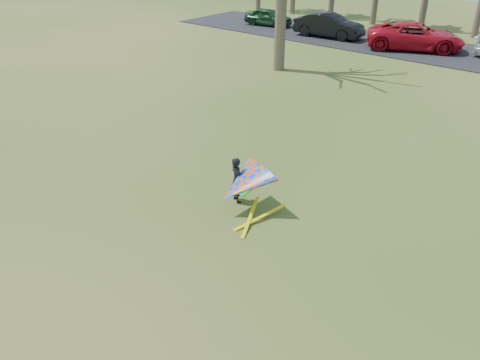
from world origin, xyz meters
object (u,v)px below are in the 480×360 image
Objects in this scene: kite_flyer at (243,184)px; car_2 at (415,36)px; car_0 at (268,17)px; car_1 at (329,25)px.

car_2 is at bearing 99.72° from kite_flyer.
car_0 is at bearing 125.38° from kite_flyer.
kite_flyer is (16.03, -22.57, 0.11)m from car_0.
car_0 is at bearing 63.92° from car_2.
car_1 reaches higher than car_0.
car_2 is at bearing -92.16° from car_1.
car_0 is 27.68m from kite_flyer.
car_0 is 0.78× the size of car_1.
car_2 reaches higher than car_1.
car_2 is 2.54× the size of kite_flyer.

